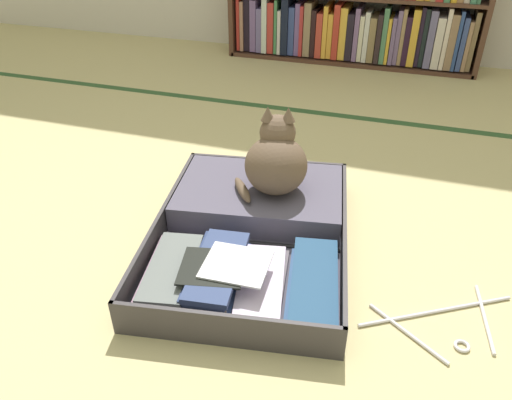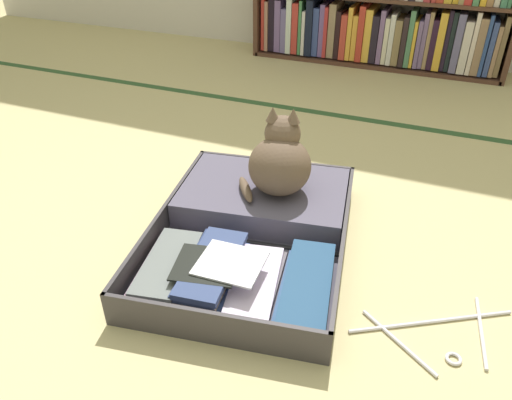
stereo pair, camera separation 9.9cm
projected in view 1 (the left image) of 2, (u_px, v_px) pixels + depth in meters
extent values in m
plane|color=#CBBB82|center=(206.00, 283.00, 1.44)|extent=(10.00, 10.00, 0.00)
cube|color=#30532C|center=(308.00, 111.00, 2.51)|extent=(4.80, 0.05, 0.00)
cube|color=#503225|center=(490.00, 3.00, 2.80)|extent=(0.03, 0.26, 0.82)
cube|color=#503225|center=(348.00, 60.00, 3.21)|extent=(1.54, 0.26, 0.02)
cube|color=red|center=(243.00, 21.00, 3.30)|extent=(0.02, 0.22, 0.34)
cube|color=#A4725D|center=(246.00, 23.00, 3.29)|extent=(0.02, 0.22, 0.31)
cube|color=black|center=(251.00, 22.00, 3.28)|extent=(0.04, 0.22, 0.34)
cube|color=slate|center=(257.00, 23.00, 3.27)|extent=(0.04, 0.22, 0.33)
cube|color=slate|center=(263.00, 27.00, 3.27)|extent=(0.04, 0.22, 0.28)
cube|color=silver|center=(268.00, 23.00, 3.24)|extent=(0.03, 0.22, 0.34)
cube|color=#BF3730|center=(275.00, 25.00, 3.24)|extent=(0.04, 0.22, 0.32)
cube|color=#428050|center=(280.00, 24.00, 3.23)|extent=(0.02, 0.22, 0.33)
cube|color=silver|center=(283.00, 29.00, 3.24)|extent=(0.02, 0.22, 0.27)
cube|color=black|center=(288.00, 25.00, 3.21)|extent=(0.04, 0.22, 0.34)
cube|color=#36478B|center=(295.00, 28.00, 3.22)|extent=(0.04, 0.22, 0.30)
cube|color=#6E5295|center=(301.00, 27.00, 3.20)|extent=(0.03, 0.22, 0.32)
cube|color=#B52F31|center=(304.00, 28.00, 3.19)|extent=(0.02, 0.22, 0.31)
cube|color=#967D5F|center=(310.00, 27.00, 3.18)|extent=(0.04, 0.22, 0.33)
cube|color=black|center=(316.00, 31.00, 3.18)|extent=(0.03, 0.22, 0.29)
cube|color=#BD3C30|center=(322.00, 33.00, 3.17)|extent=(0.04, 0.22, 0.27)
cube|color=gold|center=(328.00, 29.00, 3.15)|extent=(0.03, 0.22, 0.32)
cube|color=gold|center=(332.00, 33.00, 3.16)|extent=(0.03, 0.22, 0.27)
cube|color=#BA3326|center=(338.00, 29.00, 3.12)|extent=(0.04, 0.22, 0.33)
cube|color=gold|center=(345.00, 31.00, 3.13)|extent=(0.04, 0.22, 0.31)
cube|color=black|center=(352.00, 34.00, 3.12)|extent=(0.04, 0.22, 0.28)
cube|color=slate|center=(358.00, 32.00, 3.10)|extent=(0.03, 0.22, 0.32)
cube|color=beige|center=(363.00, 35.00, 3.11)|extent=(0.03, 0.22, 0.28)
cube|color=silver|center=(368.00, 34.00, 3.09)|extent=(0.03, 0.22, 0.30)
cube|color=#8D754E|center=(373.00, 37.00, 3.09)|extent=(0.04, 0.22, 0.27)
cube|color=#2B1F22|center=(380.00, 36.00, 3.06)|extent=(0.03, 0.22, 0.29)
cube|color=#4C805B|center=(386.00, 33.00, 3.05)|extent=(0.03, 0.22, 0.33)
cube|color=gold|center=(389.00, 38.00, 3.06)|extent=(0.02, 0.22, 0.27)
cube|color=slate|center=(394.00, 38.00, 3.05)|extent=(0.02, 0.22, 0.28)
cube|color=slate|center=(399.00, 35.00, 3.04)|extent=(0.03, 0.22, 0.32)
cube|color=#A17F59|center=(403.00, 34.00, 3.03)|extent=(0.02, 0.22, 0.33)
cube|color=#29152C|center=(407.00, 38.00, 3.03)|extent=(0.03, 0.22, 0.29)
cube|color=gold|center=(414.00, 35.00, 3.01)|extent=(0.04, 0.22, 0.33)
cube|color=#23192C|center=(421.00, 34.00, 3.00)|extent=(0.02, 0.22, 0.35)
cube|color=black|center=(425.00, 35.00, 3.00)|extent=(0.03, 0.22, 0.34)
cube|color=slate|center=(431.00, 36.00, 2.98)|extent=(0.04, 0.22, 0.33)
cube|color=beige|center=(438.00, 40.00, 2.97)|extent=(0.04, 0.22, 0.30)
cube|color=beige|center=(446.00, 36.00, 2.95)|extent=(0.02, 0.22, 0.35)
cube|color=#947256|center=(451.00, 39.00, 2.95)|extent=(0.04, 0.22, 0.32)
cube|color=navy|center=(457.00, 38.00, 2.93)|extent=(0.02, 0.22, 0.34)
cube|color=#394B8A|center=(462.00, 41.00, 2.94)|extent=(0.03, 0.22, 0.31)
cube|color=#9F785A|center=(467.00, 43.00, 2.94)|extent=(0.02, 0.22, 0.29)
cube|color=#8C724E|center=(472.00, 39.00, 2.93)|extent=(0.03, 0.22, 0.34)
cube|color=#3A3639|center=(240.00, 290.00, 1.41)|extent=(0.65, 0.50, 0.01)
cube|color=#3A3639|center=(225.00, 330.00, 1.22)|extent=(0.59, 0.11, 0.11)
cube|color=#3A3639|center=(141.00, 267.00, 1.42)|extent=(0.08, 0.40, 0.11)
cube|color=#3A3639|center=(343.00, 287.00, 1.34)|extent=(0.08, 0.40, 0.11)
cube|color=#4E4B59|center=(240.00, 287.00, 1.40)|extent=(0.62, 0.47, 0.01)
cube|color=#3A3639|center=(260.00, 211.00, 1.75)|extent=(0.65, 0.50, 0.01)
cube|color=#3A3639|center=(267.00, 171.00, 1.88)|extent=(0.59, 0.11, 0.11)
cube|color=#3A3639|center=(180.00, 193.00, 1.75)|extent=(0.08, 0.40, 0.11)
cube|color=#3A3639|center=(343.00, 206.00, 1.68)|extent=(0.08, 0.40, 0.11)
cube|color=#4E4B59|center=(260.00, 208.00, 1.74)|extent=(0.62, 0.47, 0.01)
cylinder|color=black|center=(251.00, 243.00, 1.57)|extent=(0.57, 0.11, 0.02)
cube|color=#383F65|center=(172.00, 275.00, 1.42)|extent=(0.17, 0.34, 0.02)
cube|color=gray|center=(169.00, 270.00, 1.41)|extent=(0.18, 0.32, 0.01)
cube|color=slate|center=(171.00, 267.00, 1.40)|extent=(0.18, 0.32, 0.02)
cube|color=#32467C|center=(219.00, 280.00, 1.41)|extent=(0.17, 0.34, 0.02)
cube|color=#B8A08F|center=(214.00, 277.00, 1.39)|extent=(0.16, 0.32, 0.02)
cube|color=navy|center=(214.00, 269.00, 1.39)|extent=(0.17, 0.33, 0.02)
cube|color=#384775|center=(217.00, 266.00, 1.37)|extent=(0.17, 0.32, 0.02)
cube|color=slate|center=(262.00, 285.00, 1.39)|extent=(0.17, 0.33, 0.02)
cube|color=silver|center=(261.00, 283.00, 1.38)|extent=(0.19, 0.34, 0.01)
cube|color=#242C24|center=(314.00, 291.00, 1.37)|extent=(0.18, 0.32, 0.02)
cube|color=#33507C|center=(311.00, 286.00, 1.35)|extent=(0.17, 0.31, 0.02)
cube|color=navy|center=(315.00, 280.00, 1.34)|extent=(0.19, 0.36, 0.02)
cube|color=white|center=(236.00, 264.00, 1.36)|extent=(0.19, 0.17, 0.01)
cube|color=black|center=(212.00, 267.00, 1.36)|extent=(0.21, 0.19, 0.01)
cube|color=#575165|center=(260.00, 198.00, 1.72)|extent=(0.61, 0.46, 0.10)
torus|color=white|center=(272.00, 183.00, 1.71)|extent=(0.11, 0.11, 0.01)
cylinder|color=black|center=(225.00, 170.00, 1.89)|extent=(0.02, 0.02, 0.10)
cylinder|color=black|center=(309.00, 176.00, 1.85)|extent=(0.02, 0.02, 0.10)
cube|color=red|center=(271.00, 336.00, 1.22)|extent=(0.03, 0.01, 0.02)
cube|color=white|center=(285.00, 337.00, 1.21)|extent=(0.04, 0.01, 0.02)
ellipsoid|color=brown|center=(276.00, 165.00, 1.61)|extent=(0.25, 0.25, 0.19)
ellipsoid|color=brown|center=(277.00, 168.00, 1.69)|extent=(0.16, 0.10, 0.11)
sphere|color=brown|center=(278.00, 133.00, 1.60)|extent=(0.12, 0.12, 0.12)
cone|color=brown|center=(288.00, 114.00, 1.56)|extent=(0.05, 0.05, 0.05)
cone|color=brown|center=(268.00, 113.00, 1.56)|extent=(0.05, 0.05, 0.05)
sphere|color=yellow|center=(285.00, 125.00, 1.64)|extent=(0.02, 0.02, 0.02)
sphere|color=yellow|center=(272.00, 124.00, 1.64)|extent=(0.02, 0.02, 0.02)
ellipsoid|color=brown|center=(242.00, 190.00, 1.63)|extent=(0.12, 0.15, 0.03)
cylinder|color=silver|center=(436.00, 311.00, 1.34)|extent=(0.40, 0.24, 0.01)
cylinder|color=silver|center=(485.00, 318.00, 1.32)|extent=(0.04, 0.25, 0.01)
cylinder|color=silver|center=(407.00, 333.00, 1.27)|extent=(0.21, 0.15, 0.01)
torus|color=silver|center=(462.00, 346.00, 1.24)|extent=(0.06, 0.06, 0.01)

